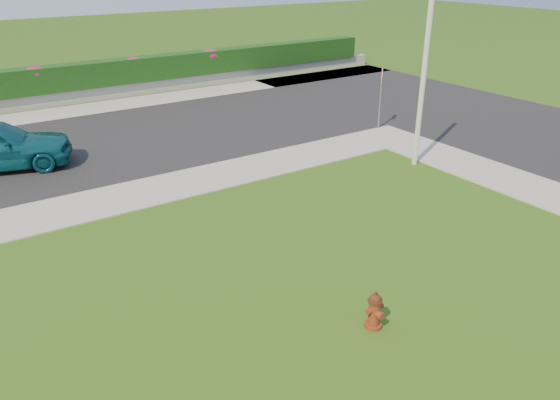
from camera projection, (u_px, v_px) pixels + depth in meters
ground at (458, 335)px, 9.51m from camera, size 120.00×120.00×0.00m
street_far at (7, 160)px, 17.59m from camera, size 26.00×8.00×0.04m
curb_corner at (387, 137)px, 19.88m from camera, size 2.00×2.00×0.04m
sidewalk_beyond at (87, 109)px, 23.41m from camera, size 34.00×2.00×0.04m
retaining_wall at (77, 96)px, 24.43m from camera, size 34.00×0.40×0.60m
hedge at (73, 77)px, 24.16m from camera, size 32.00×0.90×1.10m
fire_hydrant at (375, 311)px, 9.58m from camera, size 0.37×0.35×0.73m
utility_pole at (424, 75)px, 16.17m from camera, size 0.16×0.16×5.62m
stop_sign at (381, 85)px, 20.13m from camera, size 0.45×0.46×2.31m
flower_clump_d at (35, 73)px, 23.16m from camera, size 1.12×0.72×0.56m
flower_clump_e at (134, 63)px, 25.34m from camera, size 1.02×0.66×0.51m
flower_clump_f at (210, 55)px, 27.38m from camera, size 1.18×0.76×0.59m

